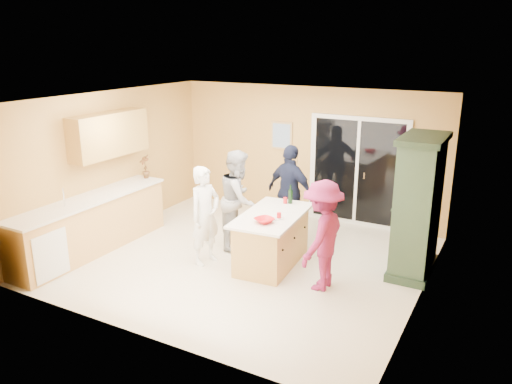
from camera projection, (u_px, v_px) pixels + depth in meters
The scene contains 22 objects.
floor at pixel (245, 260), 8.15m from camera, with size 5.50×5.50×0.00m, color beige.
ceiling at pixel (244, 99), 7.39m from camera, with size 5.50×5.00×0.10m, color white.
wall_back at pixel (307, 153), 9.87m from camera, with size 5.50×0.10×2.60m, color #EAB360.
wall_front at pixel (136, 236), 5.67m from camera, with size 5.50×0.10×2.60m, color #EAB360.
wall_left at pixel (113, 163), 9.02m from camera, with size 0.10×5.00×2.60m, color #EAB360.
wall_right at pixel (427, 210), 6.52m from camera, with size 0.10×5.00×2.60m, color #EAB360.
left_cabinet_run at pixel (85, 228), 8.24m from camera, with size 0.65×3.05×1.24m.
upper_cabinets at pixel (109, 135), 8.61m from camera, with size 0.35×1.60×0.75m, color tan.
sliding_door at pixel (357, 172), 9.44m from camera, with size 1.90×0.07×2.10m.
framed_picture at pixel (282, 136), 10.02m from camera, with size 0.46×0.04×0.56m.
kitchen_island at pixel (272, 241), 7.88m from camera, with size 1.00×1.67×0.84m.
green_hutch at pixel (418, 208), 7.42m from camera, with size 0.61×1.16×2.13m.
woman_white at pixel (205, 216), 7.84m from camera, with size 0.58×0.38×1.59m, color silver.
woman_grey at pixel (239, 199), 8.47m from camera, with size 0.82×0.64×1.70m, color #ABABAE.
woman_navy at pixel (290, 192), 8.84m from camera, with size 1.00×0.42×1.70m, color #191F37.
woman_magenta at pixel (322, 236), 7.01m from camera, with size 1.03×0.59×1.60m, color #851D4C.
serving_bowl at pixel (264, 220), 7.38m from camera, with size 0.28×0.28×0.07m, color red.
tulip_vase at pixel (145, 167), 9.37m from camera, with size 0.23×0.16×0.44m, color maroon.
tumbler_near at pixel (279, 216), 7.53m from camera, with size 0.07×0.07×0.10m, color red.
tumbler_far at pixel (285, 200), 8.25m from camera, with size 0.07×0.07×0.10m, color red.
wine_bottle at pixel (290, 196), 8.23m from camera, with size 0.07×0.07×0.32m.
white_plate at pixel (277, 218), 7.57m from camera, with size 0.22×0.22×0.02m, color silver.
Camera 1 is at (3.72, -6.49, 3.42)m, focal length 35.00 mm.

